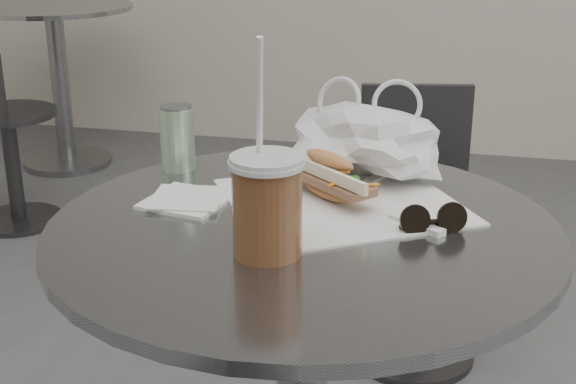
% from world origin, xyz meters
% --- Properties ---
extents(cafe_table, '(0.76, 0.76, 0.74)m').
position_xyz_m(cafe_table, '(0.00, 0.20, 0.47)').
color(cafe_table, slate).
rests_on(cafe_table, ground).
extents(bg_table, '(0.70, 0.70, 0.74)m').
position_xyz_m(bg_table, '(-1.60, 2.40, 0.47)').
color(bg_table, slate).
rests_on(bg_table, ground).
extents(chair_far, '(0.38, 0.41, 0.72)m').
position_xyz_m(chair_far, '(0.12, 1.12, 0.32)').
color(chair_far, '#2F2F31').
rests_on(chair_far, ground).
extents(bg_chair, '(0.37, 0.39, 0.69)m').
position_xyz_m(bg_chair, '(-1.45, 1.67, 0.31)').
color(bg_chair, '#2F2F31').
rests_on(bg_chair, ground).
extents(sandwich_paper, '(0.46, 0.45, 0.00)m').
position_xyz_m(sandwich_paper, '(0.04, 0.30, 0.74)').
color(sandwich_paper, white).
rests_on(sandwich_paper, cafe_table).
extents(banh_mi, '(0.22, 0.21, 0.07)m').
position_xyz_m(banh_mi, '(0.02, 0.31, 0.78)').
color(banh_mi, '#CF814E').
rests_on(banh_mi, sandwich_paper).
extents(iced_coffee, '(0.10, 0.10, 0.30)m').
position_xyz_m(iced_coffee, '(-0.03, 0.09, 0.81)').
color(iced_coffee, brown).
rests_on(iced_coffee, cafe_table).
extents(sunglasses, '(0.10, 0.06, 0.04)m').
position_xyz_m(sunglasses, '(0.19, 0.21, 0.76)').
color(sunglasses, black).
rests_on(sunglasses, cafe_table).
extents(plastic_bag, '(0.26, 0.21, 0.12)m').
position_xyz_m(plastic_bag, '(0.06, 0.43, 0.80)').
color(plastic_bag, white).
rests_on(plastic_bag, cafe_table).
extents(napkin_stack, '(0.14, 0.14, 0.01)m').
position_xyz_m(napkin_stack, '(-0.20, 0.25, 0.74)').
color(napkin_stack, white).
rests_on(napkin_stack, cafe_table).
extents(drink_can, '(0.06, 0.06, 0.11)m').
position_xyz_m(drink_can, '(-0.27, 0.40, 0.80)').
color(drink_can, '#5D9D5B').
rests_on(drink_can, cafe_table).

